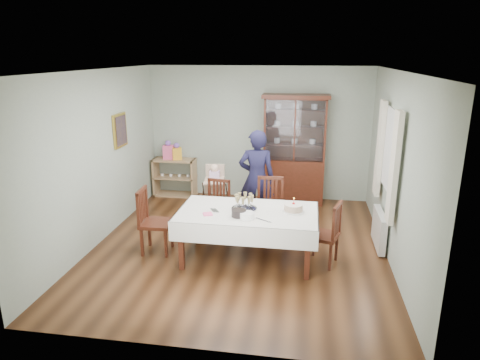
% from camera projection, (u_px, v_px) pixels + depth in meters
% --- Properties ---
extents(floor, '(5.00, 5.00, 0.00)m').
position_uv_depth(floor, '(239.00, 246.00, 6.78)').
color(floor, '#593319').
rests_on(floor, ground).
extents(room_shell, '(5.00, 5.00, 5.00)m').
position_uv_depth(room_shell, '(245.00, 134.00, 6.80)').
color(room_shell, '#9EAA99').
rests_on(room_shell, floor).
extents(dining_table, '(2.01, 1.16, 0.76)m').
position_uv_depth(dining_table, '(248.00, 235.00, 6.23)').
color(dining_table, '#4E1D13').
rests_on(dining_table, floor).
extents(china_cabinet, '(1.30, 0.48, 2.18)m').
position_uv_depth(china_cabinet, '(294.00, 148.00, 8.49)').
color(china_cabinet, '#4E1D13').
rests_on(china_cabinet, floor).
extents(sideboard, '(0.90, 0.38, 0.80)m').
position_uv_depth(sideboard, '(175.00, 177.00, 9.08)').
color(sideboard, tan).
rests_on(sideboard, floor).
extents(picture_frame, '(0.04, 0.48, 0.58)m').
position_uv_depth(picture_frame, '(120.00, 130.00, 7.39)').
color(picture_frame, gold).
rests_on(picture_frame, room_shell).
extents(window, '(0.04, 1.02, 1.22)m').
position_uv_depth(window, '(391.00, 151.00, 6.29)').
color(window, white).
rests_on(window, room_shell).
extents(curtain_left, '(0.07, 0.30, 1.55)m').
position_uv_depth(curtain_left, '(394.00, 168.00, 5.74)').
color(curtain_left, silver).
rests_on(curtain_left, room_shell).
extents(curtain_right, '(0.07, 0.30, 1.55)m').
position_uv_depth(curtain_right, '(380.00, 149.00, 6.92)').
color(curtain_right, silver).
rests_on(curtain_right, room_shell).
extents(radiator, '(0.10, 0.80, 0.55)m').
position_uv_depth(radiator, '(379.00, 229.00, 6.66)').
color(radiator, white).
rests_on(radiator, floor).
extents(chair_far_left, '(0.47, 0.47, 0.92)m').
position_uv_depth(chair_far_left, '(216.00, 219.00, 7.14)').
color(chair_far_left, '#4E1D13').
rests_on(chair_far_left, floor).
extents(chair_far_right, '(0.47, 0.47, 1.00)m').
position_uv_depth(chair_far_right, '(270.00, 221.00, 7.01)').
color(chair_far_right, '#4E1D13').
rests_on(chair_far_right, floor).
extents(chair_end_left, '(0.47, 0.47, 1.00)m').
position_uv_depth(chair_end_left, '(156.00, 233.00, 6.52)').
color(chair_end_left, '#4E1D13').
rests_on(chair_end_left, floor).
extents(chair_end_right, '(0.53, 0.53, 0.94)m').
position_uv_depth(chair_end_right, '(323.00, 245.00, 6.15)').
color(chair_end_right, '#4E1D13').
rests_on(chair_end_right, floor).
extents(woman, '(0.66, 0.48, 1.71)m').
position_uv_depth(woman, '(257.00, 178.00, 7.40)').
color(woman, black).
rests_on(woman, floor).
extents(high_chair, '(0.51, 0.51, 1.03)m').
position_uv_depth(high_chair, '(215.00, 198.00, 7.80)').
color(high_chair, black).
rests_on(high_chair, floor).
extents(champagne_tray, '(0.38, 0.38, 0.23)m').
position_uv_depth(champagne_tray, '(244.00, 205.00, 6.18)').
color(champagne_tray, silver).
rests_on(champagne_tray, dining_table).
extents(birthday_cake, '(0.31, 0.31, 0.21)m').
position_uv_depth(birthday_cake, '(293.00, 208.00, 6.09)').
color(birthday_cake, white).
rests_on(birthday_cake, dining_table).
extents(plate_stack_dark, '(0.27, 0.27, 0.10)m').
position_uv_depth(plate_stack_dark, '(239.00, 213.00, 5.92)').
color(plate_stack_dark, black).
rests_on(plate_stack_dark, dining_table).
extents(plate_stack_white, '(0.26, 0.26, 0.09)m').
position_uv_depth(plate_stack_white, '(247.00, 216.00, 5.84)').
color(plate_stack_white, white).
rests_on(plate_stack_white, dining_table).
extents(napkin_stack, '(0.16, 0.16, 0.02)m').
position_uv_depth(napkin_stack, '(208.00, 214.00, 6.00)').
color(napkin_stack, '#FF5D93').
rests_on(napkin_stack, dining_table).
extents(cutlery, '(0.18, 0.20, 0.01)m').
position_uv_depth(cutlery, '(212.00, 210.00, 6.15)').
color(cutlery, silver).
rests_on(cutlery, dining_table).
extents(cake_knife, '(0.23, 0.16, 0.01)m').
position_uv_depth(cake_knife, '(263.00, 220.00, 5.78)').
color(cake_knife, silver).
rests_on(cake_knife, dining_table).
extents(gift_bag_pink, '(0.23, 0.16, 0.40)m').
position_uv_depth(gift_bag_pink, '(168.00, 151.00, 8.92)').
color(gift_bag_pink, '#FF5D93').
rests_on(gift_bag_pink, sideboard).
extents(gift_bag_orange, '(0.23, 0.20, 0.35)m').
position_uv_depth(gift_bag_orange, '(177.00, 152.00, 8.89)').
color(gift_bag_orange, gold).
rests_on(gift_bag_orange, sideboard).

